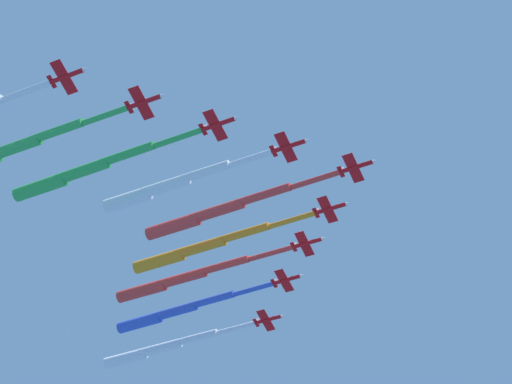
{
  "coord_description": "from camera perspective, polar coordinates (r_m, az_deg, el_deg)",
  "views": [
    {
      "loc": [
        119.01,
        128.79,
        24.92
      ],
      "look_at": [
        0.0,
        0.0,
        176.23
      ],
      "focal_mm": 64.26,
      "sensor_mm": 36.0,
      "label": 1
    }
  ],
  "objects": [
    {
      "name": "jet_port_mid",
      "position": [
        264.45,
        -4.68,
        -5.42
      ],
      "size": [
        28.3,
        61.98,
        4.39
      ],
      "color": "red"
    },
    {
      "name": "jet_port_outer",
      "position": [
        278.52,
        -5.07,
        -7.44
      ],
      "size": [
        26.12,
        59.3,
        4.34
      ],
      "color": "red"
    },
    {
      "name": "jet_starboard_outer",
      "position": [
        225.47,
        -14.73,
        2.68
      ],
      "size": [
        26.28,
        56.36,
        4.45
      ],
      "color": "red"
    },
    {
      "name": "jet_starboard_mid",
      "position": [
        228.02,
        -10.75,
        1.26
      ],
      "size": [
        26.92,
        59.64,
        4.32
      ],
      "color": "red"
    },
    {
      "name": "jet_starboard_inner",
      "position": [
        228.57,
        -5.61,
        0.37
      ],
      "size": [
        24.83,
        53.66,
        4.35
      ],
      "color": "red"
    },
    {
      "name": "jet_trail_port",
      "position": [
        292.21,
        -6.01,
        -9.67
      ],
      "size": [
        26.81,
        59.87,
        4.37
      ],
      "color": "red"
    },
    {
      "name": "jet_port_inner",
      "position": [
        248.9,
        -3.52,
        -3.5
      ],
      "size": [
        27.26,
        60.66,
        4.35
      ],
      "color": "red"
    },
    {
      "name": "jet_lead",
      "position": [
        234.78,
        -2.48,
        -1.23
      ],
      "size": [
        27.01,
        61.14,
        4.36
      ],
      "color": "red"
    }
  ]
}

